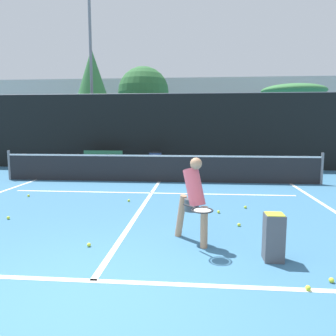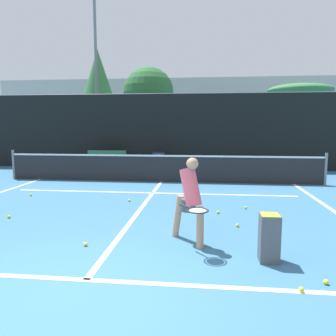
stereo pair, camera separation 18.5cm
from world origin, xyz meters
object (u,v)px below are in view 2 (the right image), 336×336
ball_hopper (269,237)px  parked_car (159,152)px  player_practicing (190,197)px  trash_bin (159,161)px  courtside_bench (106,159)px

ball_hopper → parked_car: 12.67m
player_practicing → trash_bin: size_ratio=1.80×
ball_hopper → courtside_bench: bearing=119.7°
courtside_bench → trash_bin: courtside_bench is taller
player_practicing → parked_car: bearing=150.2°
player_practicing → ball_hopper: player_practicing is taller
player_practicing → ball_hopper: size_ratio=2.07×
parked_car → trash_bin: bearing=-82.0°
ball_hopper → trash_bin: 9.86m
courtside_bench → parked_car: (1.93, 2.94, 0.10)m
player_practicing → ball_hopper: 1.41m
parked_car → ball_hopper: bearing=-74.6°
trash_bin → player_practicing: bearing=-78.6°
ball_hopper → trash_bin: size_ratio=0.87×
ball_hopper → parked_car: size_ratio=0.17×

